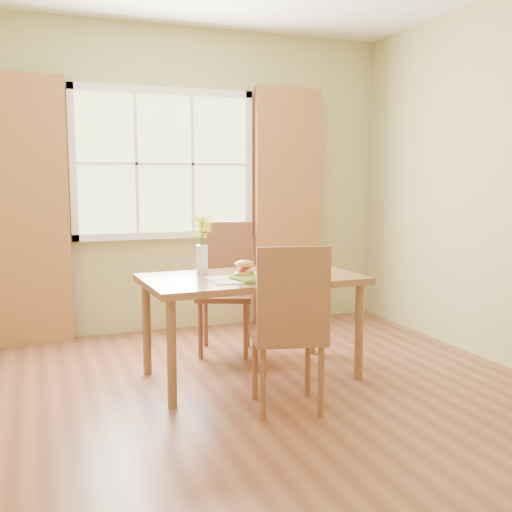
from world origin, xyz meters
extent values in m
cube|color=brown|center=(0.00, 0.00, -0.01)|extent=(4.20, 3.80, 0.02)
cube|color=tan|center=(0.00, 1.91, 1.35)|extent=(4.20, 0.02, 2.70)
cube|color=tan|center=(0.00, -1.91, 1.35)|extent=(4.20, 0.02, 2.70)
cube|color=tan|center=(2.11, 0.00, 1.35)|extent=(0.02, 3.80, 2.70)
cube|color=#B1C595|center=(0.00, 1.88, 1.50)|extent=(1.50, 0.02, 1.20)
cube|color=white|center=(0.00, 1.85, 2.13)|extent=(1.62, 0.04, 0.06)
cube|color=white|center=(0.00, 1.85, 0.87)|extent=(1.62, 0.04, 0.06)
cube|color=white|center=(-0.78, 1.85, 1.50)|extent=(0.06, 0.04, 1.32)
cube|color=white|center=(0.78, 1.85, 1.50)|extent=(0.06, 0.04, 1.32)
cube|color=white|center=(0.00, 1.85, 1.50)|extent=(1.50, 0.03, 0.02)
cube|color=maroon|center=(-1.15, 1.78, 1.10)|extent=(0.65, 0.08, 2.20)
cube|color=maroon|center=(1.15, 1.78, 1.10)|extent=(0.65, 0.08, 2.20)
cube|color=brown|center=(0.28, 0.38, 0.69)|extent=(1.50, 0.89, 0.05)
cylinder|color=brown|center=(-0.36, 0.02, 0.33)|extent=(0.06, 0.06, 0.67)
cylinder|color=brown|center=(0.95, 0.08, 0.33)|extent=(0.06, 0.06, 0.67)
cylinder|color=brown|center=(-0.39, 0.69, 0.33)|extent=(0.06, 0.06, 0.67)
cylinder|color=brown|center=(0.92, 0.75, 0.33)|extent=(0.06, 0.06, 0.67)
cube|color=brown|center=(0.28, -0.24, 0.45)|extent=(0.50, 0.50, 0.04)
cube|color=brown|center=(0.24, -0.42, 0.73)|extent=(0.41, 0.12, 0.53)
cylinder|color=brown|center=(0.08, -0.36, 0.21)|extent=(0.04, 0.04, 0.43)
cylinder|color=brown|center=(0.41, -0.44, 0.21)|extent=(0.04, 0.04, 0.43)
cylinder|color=brown|center=(0.15, -0.04, 0.21)|extent=(0.04, 0.04, 0.43)
cylinder|color=brown|center=(0.48, -0.11, 0.21)|extent=(0.04, 0.04, 0.43)
cube|color=brown|center=(0.28, 1.00, 0.46)|extent=(0.56, 0.56, 0.04)
cube|color=brown|center=(0.35, 1.18, 0.75)|extent=(0.41, 0.19, 0.55)
cylinder|color=brown|center=(0.05, 0.91, 0.22)|extent=(0.04, 0.04, 0.44)
cylinder|color=brown|center=(0.37, 0.78, 0.22)|extent=(0.04, 0.04, 0.44)
cylinder|color=brown|center=(0.18, 1.23, 0.22)|extent=(0.04, 0.04, 0.44)
cylinder|color=brown|center=(0.50, 1.10, 0.22)|extent=(0.04, 0.04, 0.44)
cube|color=beige|center=(0.18, 0.26, 0.71)|extent=(0.46, 0.34, 0.01)
cube|color=#90CD33|center=(0.24, 0.23, 0.72)|extent=(0.32, 0.32, 0.01)
ellipsoid|color=#D18347|center=(0.18, 0.26, 0.75)|extent=(0.16, 0.12, 0.04)
ellipsoid|color=#4C8C2D|center=(0.22, 0.24, 0.76)|extent=(0.08, 0.05, 0.01)
cylinder|color=red|center=(0.18, 0.26, 0.78)|extent=(0.08, 0.08, 0.01)
cylinder|color=red|center=(0.20, 0.27, 0.79)|extent=(0.07, 0.07, 0.01)
ellipsoid|color=#D18347|center=(0.19, 0.26, 0.82)|extent=(0.16, 0.12, 0.05)
cylinder|color=silver|center=(0.52, 0.26, 0.77)|extent=(0.07, 0.07, 0.11)
cylinder|color=silver|center=(0.52, 0.26, 0.76)|extent=(0.07, 0.07, 0.09)
cylinder|color=silver|center=(-0.01, 0.59, 0.81)|extent=(0.08, 0.08, 0.20)
cylinder|color=silver|center=(-0.01, 0.59, 0.76)|extent=(0.07, 0.07, 0.10)
cylinder|color=#3D7028|center=(-0.01, 0.59, 0.90)|extent=(0.01, 0.01, 0.38)
cylinder|color=#3D7028|center=(0.00, 0.59, 0.87)|extent=(0.01, 0.01, 0.31)
cylinder|color=#3D7028|center=(-0.02, 0.61, 0.84)|extent=(0.01, 0.01, 0.27)
cylinder|color=#3D7028|center=(0.00, 0.60, 0.88)|extent=(0.01, 0.01, 0.34)
camera|label=1|loc=(-1.09, -3.42, 1.37)|focal=42.00mm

